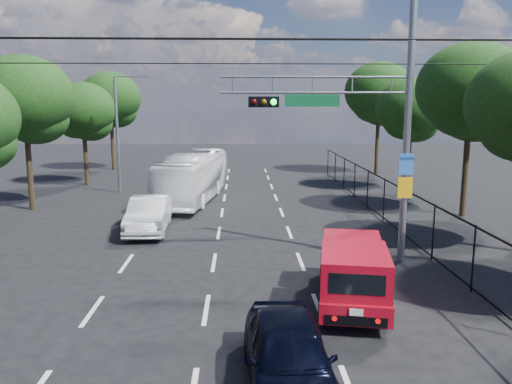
{
  "coord_description": "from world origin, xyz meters",
  "views": [
    {
      "loc": [
        0.92,
        -8.54,
        5.38
      ],
      "look_at": [
        1.39,
        6.07,
        2.8
      ],
      "focal_mm": 35.0,
      "sensor_mm": 36.0,
      "label": 1
    }
  ],
  "objects_px": {
    "signal_mast": "(372,108)",
    "white_bus": "(193,177)",
    "white_van": "(149,214)",
    "navy_hatchback": "(289,356)",
    "red_pickup": "(353,271)"
  },
  "relations": [
    {
      "from": "signal_mast",
      "to": "white_bus",
      "type": "xyz_separation_m",
      "value": [
        -7.01,
        11.41,
        -3.91
      ]
    },
    {
      "from": "signal_mast",
      "to": "white_bus",
      "type": "distance_m",
      "value": 13.95
    },
    {
      "from": "white_van",
      "to": "signal_mast",
      "type": "bearing_deg",
      "value": -30.45
    },
    {
      "from": "navy_hatchback",
      "to": "red_pickup",
      "type": "bearing_deg",
      "value": 61.2
    },
    {
      "from": "white_bus",
      "to": "navy_hatchback",
      "type": "bearing_deg",
      "value": -71.67
    },
    {
      "from": "navy_hatchback",
      "to": "white_bus",
      "type": "distance_m",
      "value": 19.58
    },
    {
      "from": "signal_mast",
      "to": "white_van",
      "type": "xyz_separation_m",
      "value": [
        -8.28,
        4.41,
        -4.51
      ]
    },
    {
      "from": "signal_mast",
      "to": "red_pickup",
      "type": "bearing_deg",
      "value": -109.73
    },
    {
      "from": "signal_mast",
      "to": "white_bus",
      "type": "relative_size",
      "value": 0.99
    },
    {
      "from": "navy_hatchback",
      "to": "white_van",
      "type": "height_order",
      "value": "white_van"
    },
    {
      "from": "white_bus",
      "to": "white_van",
      "type": "height_order",
      "value": "white_bus"
    },
    {
      "from": "signal_mast",
      "to": "white_van",
      "type": "bearing_deg",
      "value": 151.96
    },
    {
      "from": "signal_mast",
      "to": "white_van",
      "type": "distance_m",
      "value": 10.41
    },
    {
      "from": "white_bus",
      "to": "red_pickup",
      "type": "bearing_deg",
      "value": -61.49
    },
    {
      "from": "signal_mast",
      "to": "navy_hatchback",
      "type": "height_order",
      "value": "signal_mast"
    }
  ]
}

